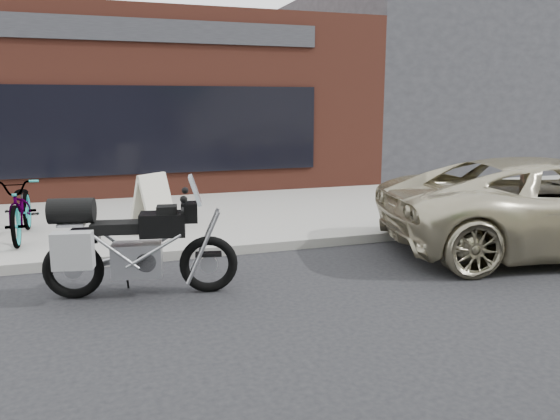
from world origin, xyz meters
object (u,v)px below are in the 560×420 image
bicycle_front (22,207)px  sandwich_sign (153,203)px  motorcycle (128,246)px  minivan (556,206)px

bicycle_front → sandwich_sign: size_ratio=1.96×
motorcycle → sandwich_sign: size_ratio=2.33×
sandwich_sign → minivan: bearing=-64.6°
minivan → bicycle_front: bearing=81.3°
motorcycle → bicycle_front: motorcycle is taller
bicycle_front → motorcycle: bearing=-62.6°
sandwich_sign → motorcycle: bearing=-140.6°
motorcycle → bicycle_front: size_ratio=1.19×
motorcycle → minivan: (6.45, -0.05, 0.11)m
motorcycle → minivan: 6.45m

